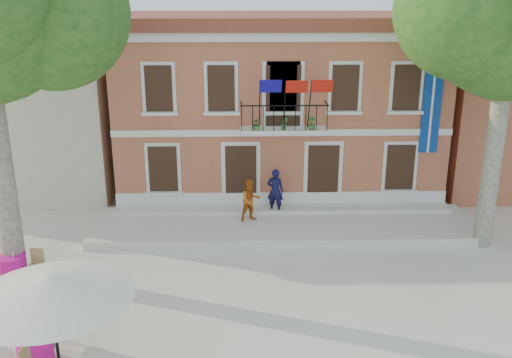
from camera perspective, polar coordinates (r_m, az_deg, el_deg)
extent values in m
plane|color=beige|center=(17.28, -2.84, -10.89)|extent=(90.00, 90.00, 0.00)
cube|color=#B96442|center=(25.61, 2.06, 7.20)|extent=(13.00, 8.00, 7.00)
cube|color=brown|center=(25.16, 2.16, 15.61)|extent=(13.50, 8.50, 0.50)
cube|color=silver|center=(21.25, 2.81, 14.04)|extent=(13.30, 0.35, 0.35)
cube|color=silver|center=(21.27, 2.77, 4.90)|extent=(3.20, 0.90, 0.15)
cube|color=black|center=(20.66, 2.89, 7.34)|extent=(3.20, 0.04, 0.04)
cube|color=navy|center=(22.58, 17.16, 6.97)|extent=(0.70, 0.05, 3.60)
cube|color=#130C89|center=(20.14, 0.41, 9.24)|extent=(0.76, 0.27, 0.47)
cube|color=red|center=(20.19, 3.00, 9.24)|extent=(0.76, 0.29, 0.47)
cube|color=red|center=(20.28, 5.57, 9.22)|extent=(0.76, 0.27, 0.47)
imported|color=#26591E|center=(20.85, 0.09, 5.54)|extent=(0.43, 0.37, 0.48)
imported|color=#26591E|center=(20.90, 2.84, 5.55)|extent=(0.26, 0.21, 0.48)
imported|color=#26591E|center=(21.00, 5.57, 5.54)|extent=(0.27, 0.27, 0.48)
cube|color=beige|center=(28.44, -22.02, 5.98)|extent=(9.00, 9.00, 6.00)
cube|color=brown|center=(28.01, -22.81, 12.37)|extent=(9.40, 9.40, 0.40)
cube|color=silver|center=(21.22, 2.85, -4.67)|extent=(14.00, 3.40, 0.30)
cylinder|color=#A59E84|center=(18.36, -24.17, 1.03)|extent=(0.71, 0.71, 6.95)
cylinder|color=#A59E84|center=(20.47, 22.66, 2.37)|extent=(0.59, 0.59, 6.59)
sphere|color=#1D4A17|center=(19.84, 24.25, 14.74)|extent=(5.27, 5.27, 5.27)
cylinder|color=black|center=(13.76, -19.38, -14.60)|extent=(0.07, 0.07, 2.36)
cone|color=silver|center=(13.15, -19.94, -10.08)|extent=(3.59, 3.59, 0.52)
imported|color=#101038|center=(21.72, 1.94, -1.20)|extent=(0.73, 0.58, 1.75)
imported|color=#C15A16|center=(20.99, -0.54, -2.12)|extent=(0.95, 0.86, 1.60)
cylinder|color=#EB16A1|center=(15.03, -21.24, -15.47)|extent=(0.84, 0.84, 0.75)
cylinder|color=#EB16A1|center=(14.82, -21.42, -14.22)|extent=(0.90, 0.90, 0.02)
cube|color=tan|center=(15.52, -19.99, -13.71)|extent=(0.48, 0.48, 0.95)
cylinder|color=#EB16A1|center=(19.15, -23.20, -8.13)|extent=(0.84, 0.84, 0.75)
cylinder|color=#EB16A1|center=(19.00, -23.34, -7.08)|extent=(0.90, 0.90, 0.02)
cube|color=tan|center=(19.80, -23.35, -6.97)|extent=(0.55, 0.55, 0.95)
cube|color=tan|center=(18.78, -21.19, -8.06)|extent=(0.46, 0.46, 0.95)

